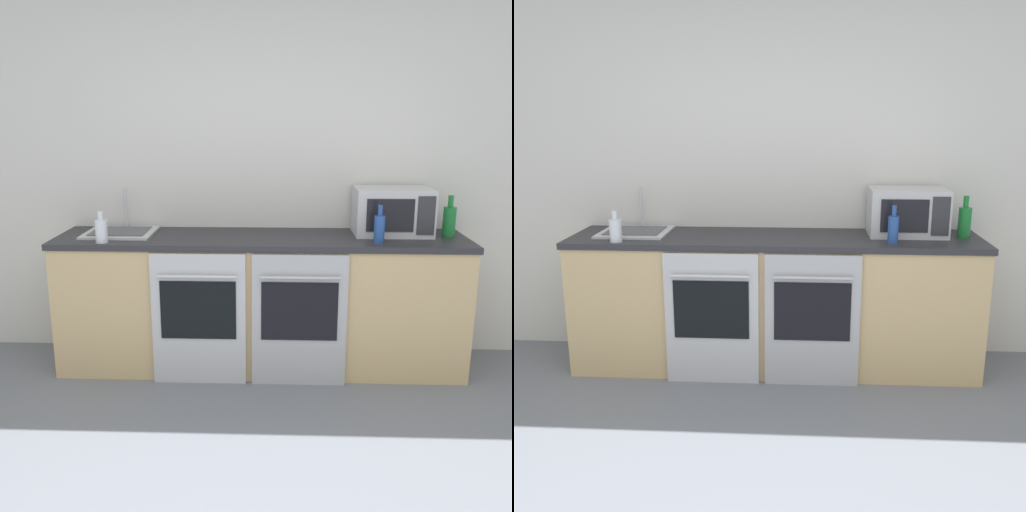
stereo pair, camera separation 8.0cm
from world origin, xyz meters
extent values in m
cube|color=silver|center=(0.00, 2.29, 1.30)|extent=(10.00, 0.06, 2.60)
cube|color=tan|center=(0.00, 1.97, 0.43)|extent=(2.68, 0.59, 0.87)
cube|color=#28282D|center=(0.00, 1.97, 0.89)|extent=(2.71, 0.61, 0.04)
cube|color=#B7BABF|center=(-0.39, 1.66, 0.43)|extent=(0.60, 0.03, 0.86)
cube|color=black|center=(-0.39, 1.64, 0.50)|extent=(0.48, 0.01, 0.38)
cylinder|color=#B7BABF|center=(-0.39, 1.62, 0.72)|extent=(0.49, 0.02, 0.02)
cube|color=#A8AAAF|center=(0.25, 1.66, 0.43)|extent=(0.60, 0.03, 0.86)
cube|color=black|center=(0.25, 1.64, 0.50)|extent=(0.48, 0.01, 0.38)
cylinder|color=#A8AAAF|center=(0.25, 1.62, 0.72)|extent=(0.49, 0.02, 0.02)
cube|color=#B7BABF|center=(0.87, 2.07, 1.07)|extent=(0.50, 0.34, 0.31)
cube|color=black|center=(0.83, 1.90, 1.07)|extent=(0.30, 0.01, 0.21)
cube|color=#2D2D33|center=(1.06, 1.90, 1.07)|extent=(0.11, 0.01, 0.25)
cylinder|color=#19722D|center=(1.24, 2.01, 1.01)|extent=(0.08, 0.08, 0.20)
cylinder|color=#19722D|center=(1.24, 2.01, 1.14)|extent=(0.03, 0.03, 0.08)
cylinder|color=silver|center=(-1.00, 1.74, 0.98)|extent=(0.08, 0.08, 0.14)
cylinder|color=silver|center=(-1.00, 1.74, 1.08)|extent=(0.03, 0.03, 0.06)
cylinder|color=#234793|center=(0.75, 1.80, 1.00)|extent=(0.07, 0.07, 0.17)
cylinder|color=#234793|center=(0.75, 1.80, 1.11)|extent=(0.03, 0.03, 0.07)
cube|color=#B7BABF|center=(-0.95, 2.01, 0.92)|extent=(0.46, 0.42, 0.01)
cube|color=#4C4F54|center=(-0.95, 2.01, 0.93)|extent=(0.37, 0.30, 0.01)
cylinder|color=#B7BABF|center=(-0.95, 2.18, 1.06)|extent=(0.02, 0.02, 0.27)
camera|label=1|loc=(0.11, -1.72, 1.70)|focal=40.00mm
camera|label=2|loc=(0.19, -1.72, 1.70)|focal=40.00mm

